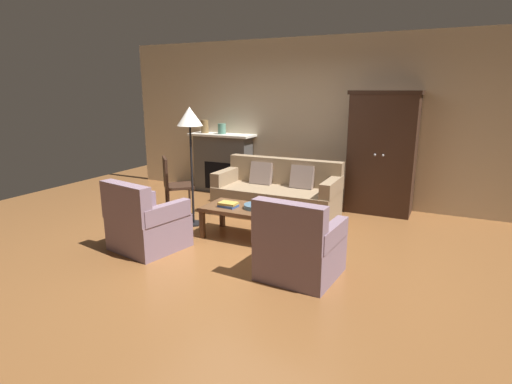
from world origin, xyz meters
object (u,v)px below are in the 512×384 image
object	(u,v)px
fireplace	(223,163)
mantel_vase_jade	(222,129)
couch	(278,195)
fruit_bowl	(256,206)
dog	(144,207)
mantel_vase_bronze	(205,126)
armchair_near_left	(146,225)
book_stack	(228,205)
floor_lamp	(190,124)
armchair_near_right	(299,249)
coffee_table	(245,211)
armoire	(382,153)
side_chair_wooden	(173,181)

from	to	relation	value
fireplace	mantel_vase_jade	bearing A→B (deg)	-90.00
couch	fruit_bowl	size ratio (longest dim) A/B	5.88
couch	mantel_vase_jade	size ratio (longest dim) A/B	10.00
dog	mantel_vase_bronze	bearing A→B (deg)	97.71
mantel_vase_bronze	armchair_near_left	world-z (taller)	mantel_vase_bronze
fireplace	armchair_near_left	world-z (taller)	fireplace
mantel_vase_bronze	book_stack	bearing A→B (deg)	-51.11
floor_lamp	armchair_near_left	bearing A→B (deg)	-88.87
book_stack	dog	world-z (taller)	book_stack
fruit_bowl	armchair_near_right	xyz separation A→B (m)	(0.90, -0.84, -0.13)
couch	mantel_vase_bronze	xyz separation A→B (m)	(-1.92, 0.91, 0.93)
coffee_table	armoire	bearing A→B (deg)	55.33
armoire	armchair_near_left	size ratio (longest dim) A/B	2.13
armoire	mantel_vase_jade	world-z (taller)	armoire
book_stack	side_chair_wooden	world-z (taller)	side_chair_wooden
coffee_table	floor_lamp	world-z (taller)	floor_lamp
armchair_near_right	floor_lamp	distance (m)	2.50
side_chair_wooden	armchair_near_right	bearing A→B (deg)	-27.05
armchair_near_left	dog	world-z (taller)	armchair_near_left
dog	coffee_table	bearing A→B (deg)	3.21
coffee_table	dog	xyz separation A→B (m)	(-1.65, -0.09, -0.12)
mantel_vase_bronze	coffee_table	bearing A→B (deg)	-46.80
side_chair_wooden	coffee_table	bearing A→B (deg)	-18.71
side_chair_wooden	couch	bearing A→B (deg)	22.11
couch	fruit_bowl	world-z (taller)	couch
side_chair_wooden	dog	size ratio (longest dim) A/B	1.67
couch	armchair_near_left	size ratio (longest dim) A/B	2.14
couch	mantel_vase_jade	xyz separation A→B (m)	(-1.54, 0.91, 0.90)
armoire	armchair_near_right	distance (m)	2.91
armchair_near_left	side_chair_wooden	size ratio (longest dim) A/B	1.00
book_stack	mantel_vase_jade	xyz separation A→B (m)	(-1.35, 2.14, 0.76)
armoire	couch	world-z (taller)	armoire
armchair_near_right	side_chair_wooden	bearing A→B (deg)	152.95
coffee_table	dog	bearing A→B (deg)	-176.79
fruit_bowl	mantel_vase_jade	size ratio (longest dim) A/B	1.70
book_stack	floor_lamp	bearing A→B (deg)	162.12
book_stack	floor_lamp	distance (m)	1.28
armchair_near_right	couch	bearing A→B (deg)	118.71
armoire	mantel_vase_jade	bearing A→B (deg)	178.83
armoire	side_chair_wooden	bearing A→B (deg)	-153.51
armchair_near_left	book_stack	bearing A→B (deg)	49.10
mantel_vase_bronze	armchair_near_right	size ratio (longest dim) A/B	0.28
couch	coffee_table	size ratio (longest dim) A/B	1.75
fireplace	armoire	bearing A→B (deg)	-1.51
fireplace	couch	bearing A→B (deg)	-31.08
fireplace	side_chair_wooden	bearing A→B (deg)	-90.38
book_stack	fireplace	bearing A→B (deg)	121.97
fruit_bowl	side_chair_wooden	bearing A→B (deg)	163.68
book_stack	side_chair_wooden	xyz separation A→B (m)	(-1.36, 0.61, 0.06)
fireplace	dog	size ratio (longest dim) A/B	2.34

